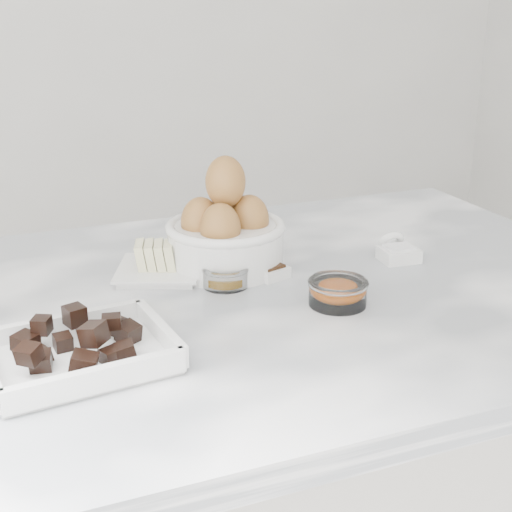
{
  "coord_description": "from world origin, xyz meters",
  "views": [
    {
      "loc": [
        -0.36,
        -0.91,
        1.35
      ],
      "look_at": [
        0.02,
        0.03,
        0.98
      ],
      "focal_mm": 50.0,
      "sensor_mm": 36.0,
      "label": 1
    }
  ],
  "objects": [
    {
      "name": "chocolate_dish",
      "position": [
        -0.27,
        -0.14,
        0.96
      ],
      "size": [
        0.23,
        0.19,
        0.06
      ],
      "color": "white",
      "rests_on": "marble_slab"
    },
    {
      "name": "honey_bowl",
      "position": [
        -0.03,
        0.03,
        0.96
      ],
      "size": [
        0.08,
        0.08,
        0.03
      ],
      "color": "white",
      "rests_on": "marble_slab"
    },
    {
      "name": "zest_bowl",
      "position": [
        0.09,
        -0.1,
        0.96
      ],
      "size": [
        0.09,
        0.09,
        0.04
      ],
      "color": "white",
      "rests_on": "marble_slab"
    },
    {
      "name": "butter_plate",
      "position": [
        -0.12,
        0.11,
        0.96
      ],
      "size": [
        0.17,
        0.17,
        0.05
      ],
      "color": "white",
      "rests_on": "marble_slab"
    },
    {
      "name": "sugar_ramekin",
      "position": [
        0.03,
        0.1,
        0.97
      ],
      "size": [
        0.08,
        0.08,
        0.05
      ],
      "color": "white",
      "rests_on": "marble_slab"
    },
    {
      "name": "egg_bowl",
      "position": [
        -0.0,
        0.1,
        1.0
      ],
      "size": [
        0.19,
        0.19,
        0.18
      ],
      "color": "white",
      "rests_on": "marble_slab"
    },
    {
      "name": "marble_slab",
      "position": [
        0.0,
        0.0,
        0.92
      ],
      "size": [
        1.2,
        0.8,
        0.04
      ],
      "primitive_type": "cube",
      "color": "white",
      "rests_on": "cabinet"
    },
    {
      "name": "salt_spoon",
      "position": [
        0.27,
        0.03,
        0.96
      ],
      "size": [
        0.07,
        0.08,
        0.05
      ],
      "color": "white",
      "rests_on": "marble_slab"
    },
    {
      "name": "vanilla_spoon",
      "position": [
        0.04,
        0.04,
        0.95
      ],
      "size": [
        0.06,
        0.07,
        0.04
      ],
      "color": "white",
      "rests_on": "marble_slab"
    }
  ]
}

